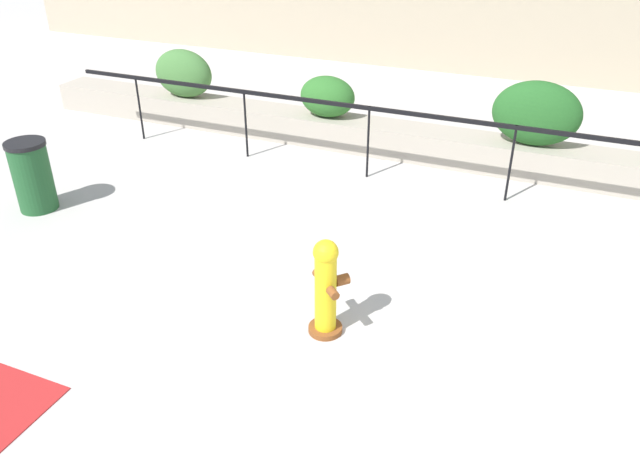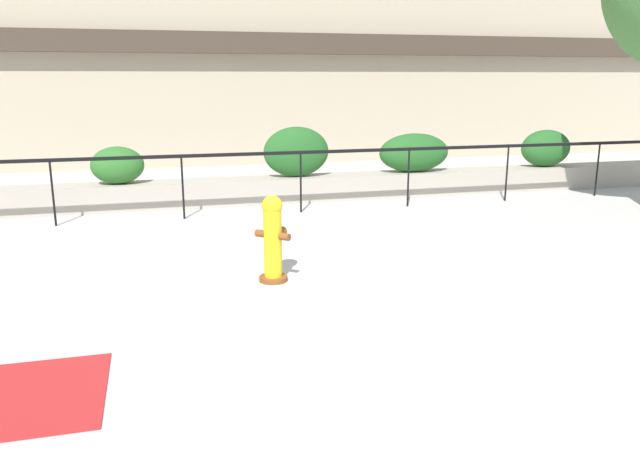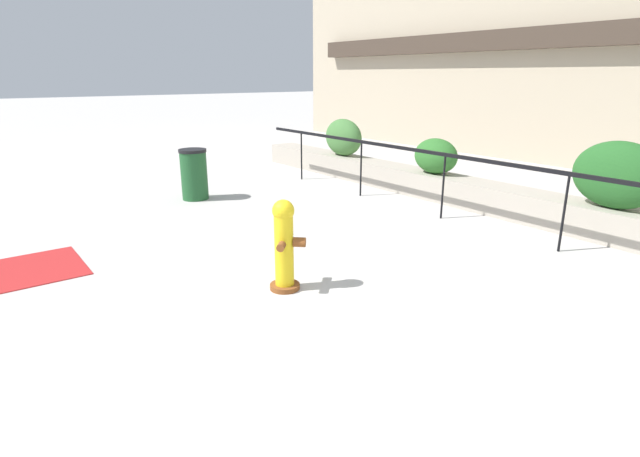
{
  "view_description": "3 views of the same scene",
  "coord_description": "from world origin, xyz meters",
  "px_view_note": "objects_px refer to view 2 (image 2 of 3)",
  "views": [
    {
      "loc": [
        0.71,
        -3.69,
        4.07
      ],
      "look_at": [
        -1.65,
        1.86,
        0.72
      ],
      "focal_mm": 35.0,
      "sensor_mm": 36.0,
      "label": 1
    },
    {
      "loc": [
        -2.58,
        -6.23,
        2.47
      ],
      "look_at": [
        -0.48,
        1.69,
        0.47
      ],
      "focal_mm": 35.0,
      "sensor_mm": 36.0,
      "label": 2
    },
    {
      "loc": [
        3.33,
        -1.86,
        2.42
      ],
      "look_at": [
        -1.73,
        1.93,
        0.46
      ],
      "focal_mm": 28.0,
      "sensor_mm": 36.0,
      "label": 3
    }
  ],
  "objects_px": {
    "hedge_bush_2": "(296,152)",
    "hedge_bush_3": "(414,153)",
    "hedge_bush_1": "(117,165)",
    "fire_hydrant": "(273,238)",
    "hedge_bush_4": "(546,148)"
  },
  "relations": [
    {
      "from": "hedge_bush_4",
      "to": "fire_hydrant",
      "type": "distance_m",
      "value": 8.7
    },
    {
      "from": "hedge_bush_1",
      "to": "hedge_bush_2",
      "type": "xyz_separation_m",
      "value": [
        3.44,
        0.0,
        0.15
      ]
    },
    {
      "from": "hedge_bush_1",
      "to": "fire_hydrant",
      "type": "bearing_deg",
      "value": -67.68
    },
    {
      "from": "hedge_bush_2",
      "to": "hedge_bush_3",
      "type": "distance_m",
      "value": 2.55
    },
    {
      "from": "hedge_bush_3",
      "to": "hedge_bush_4",
      "type": "bearing_deg",
      "value": 0.0
    },
    {
      "from": "hedge_bush_1",
      "to": "hedge_bush_3",
      "type": "bearing_deg",
      "value": 0.0
    },
    {
      "from": "hedge_bush_2",
      "to": "fire_hydrant",
      "type": "xyz_separation_m",
      "value": [
        -1.41,
        -4.94,
        -0.45
      ]
    },
    {
      "from": "hedge_bush_3",
      "to": "fire_hydrant",
      "type": "distance_m",
      "value": 6.35
    },
    {
      "from": "hedge_bush_2",
      "to": "hedge_bush_4",
      "type": "xyz_separation_m",
      "value": [
        5.74,
        0.0,
        -0.09
      ]
    },
    {
      "from": "hedge_bush_4",
      "to": "fire_hydrant",
      "type": "xyz_separation_m",
      "value": [
        -7.15,
        -4.94,
        -0.36
      ]
    },
    {
      "from": "hedge_bush_2",
      "to": "fire_hydrant",
      "type": "distance_m",
      "value": 5.16
    },
    {
      "from": "hedge_bush_2",
      "to": "hedge_bush_3",
      "type": "bearing_deg",
      "value": 0.0
    },
    {
      "from": "hedge_bush_1",
      "to": "hedge_bush_3",
      "type": "xyz_separation_m",
      "value": [
        5.99,
        0.0,
        0.05
      ]
    },
    {
      "from": "hedge_bush_3",
      "to": "fire_hydrant",
      "type": "height_order",
      "value": "hedge_bush_3"
    },
    {
      "from": "hedge_bush_2",
      "to": "hedge_bush_1",
      "type": "bearing_deg",
      "value": 180.0
    }
  ]
}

